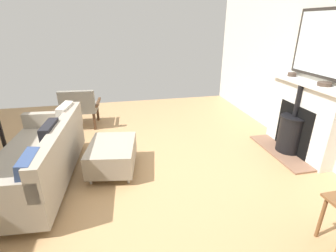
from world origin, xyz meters
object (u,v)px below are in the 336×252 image
(fireplace, at_px, (299,122))
(mantel_bowl_far, at_px, (325,84))
(armchair_accent, at_px, (80,106))
(ottoman, at_px, (112,154))
(mantel_bowl_near, at_px, (292,74))
(sofa, at_px, (39,159))

(fireplace, height_order, mantel_bowl_far, mantel_bowl_far)
(mantel_bowl_far, distance_m, armchair_accent, 3.84)
(fireplace, distance_m, ottoman, 2.69)
(ottoman, height_order, armchair_accent, armchair_accent)
(mantel_bowl_near, relative_size, armchair_accent, 0.17)
(mantel_bowl_far, xyz_separation_m, armchair_accent, (3.25, -1.93, -0.68))
(mantel_bowl_far, xyz_separation_m, ottoman, (2.70, -0.31, -0.87))
(armchair_accent, bearing_deg, ottoman, 108.93)
(fireplace, xyz_separation_m, armchair_accent, (3.23, -1.66, -0.05))
(fireplace, relative_size, mantel_bowl_near, 10.40)
(fireplace, xyz_separation_m, mantel_bowl_near, (-0.02, -0.36, 0.63))
(ottoman, bearing_deg, sofa, 7.58)
(fireplace, relative_size, armchair_accent, 1.75)
(sofa, bearing_deg, fireplace, -178.93)
(sofa, xyz_separation_m, ottoman, (-0.83, -0.11, -0.10))
(sofa, xyz_separation_m, armchair_accent, (-0.28, -1.73, 0.09))
(mantel_bowl_near, distance_m, armchair_accent, 3.57)
(ottoman, xyz_separation_m, armchair_accent, (0.55, -1.61, 0.19))
(fireplace, xyz_separation_m, mantel_bowl_far, (-0.02, 0.27, 0.63))
(sofa, bearing_deg, armchair_accent, -99.23)
(fireplace, height_order, ottoman, fireplace)
(ottoman, relative_size, armchair_accent, 1.14)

